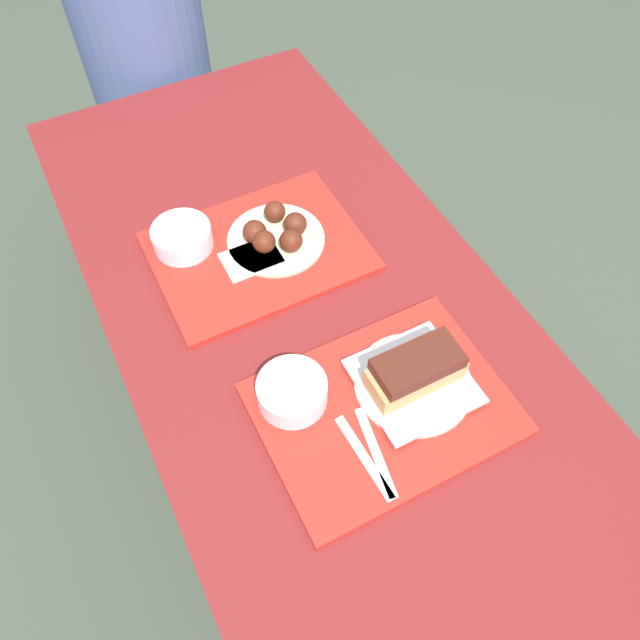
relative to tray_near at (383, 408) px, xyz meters
name	(u,v)px	position (x,y,z in m)	size (l,w,h in m)	color
ground_plane	(326,480)	(-0.01, 0.18, -0.75)	(12.00, 12.00, 0.00)	#424C3D
picnic_table	(329,364)	(-0.01, 0.18, -0.10)	(0.77, 1.86, 0.75)	maroon
picnic_bench_far	(168,143)	(-0.01, 1.33, -0.36)	(0.73, 0.28, 0.48)	maroon
tray_near	(383,408)	(0.00, 0.00, 0.00)	(0.44, 0.33, 0.01)	red
tray_far	(258,251)	(-0.05, 0.44, 0.00)	(0.44, 0.33, 0.01)	red
bowl_coleslaw_near	(292,391)	(-0.14, 0.09, 0.03)	(0.13, 0.13, 0.05)	silver
brisket_sandwich_plate	(415,375)	(0.07, 0.01, 0.04)	(0.22, 0.22, 0.09)	beige
plastic_fork_near	(364,457)	(-0.08, -0.07, 0.01)	(0.02, 0.17, 0.00)	white
plastic_knife_near	(375,452)	(-0.06, -0.07, 0.01)	(0.04, 0.17, 0.00)	white
bowl_coleslaw_far	(182,236)	(-0.18, 0.53, 0.03)	(0.13, 0.13, 0.05)	silver
wings_plate_far	(276,234)	(0.00, 0.45, 0.03)	(0.21, 0.21, 0.06)	beige
napkin_far	(251,259)	(-0.07, 0.42, 0.01)	(0.12, 0.08, 0.01)	white
person_seated_across	(142,36)	(-0.01, 1.33, 0.02)	(0.36, 0.36, 0.72)	#4C6093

